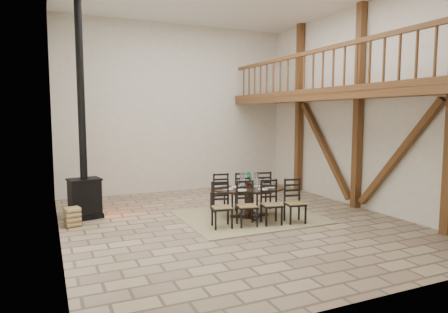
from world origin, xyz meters
name	(u,v)px	position (x,y,z in m)	size (l,w,h in m)	color
ground	(234,222)	(0.00, 0.00, 0.00)	(8.00, 8.00, 0.00)	tan
room_shell	(283,83)	(1.19, 0.00, 3.01)	(7.02, 8.02, 5.01)	beige
rug	(249,217)	(0.48, 0.22, 0.01)	(3.00, 2.50, 0.02)	tan
dining_table	(250,203)	(0.47, 0.15, 0.35)	(2.04, 2.09, 1.04)	black
wood_stove	(84,169)	(-2.92, 1.68, 1.12)	(0.78, 0.65, 5.00)	black
log_basket	(83,209)	(-2.97, 1.73, 0.19)	(0.53, 0.53, 0.44)	brown
log_stack	(72,217)	(-3.23, 1.06, 0.20)	(0.35, 0.36, 0.40)	tan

